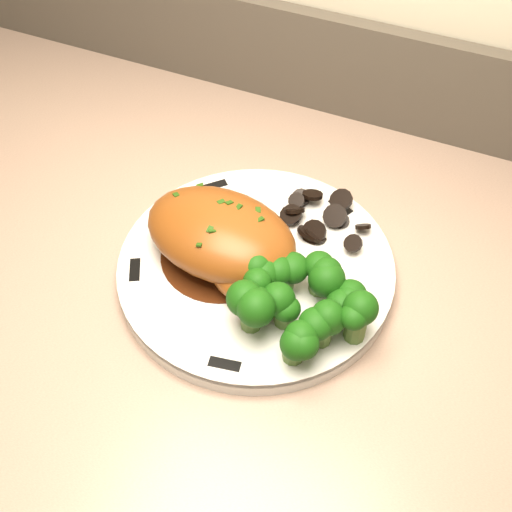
% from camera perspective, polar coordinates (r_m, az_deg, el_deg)
% --- Properties ---
extents(plate, '(0.31, 0.31, 0.02)m').
position_cam_1_polar(plate, '(0.61, -0.00, -1.14)').
color(plate, silver).
rests_on(plate, counter).
extents(rim_accent_0, '(0.03, 0.02, 0.00)m').
position_cam_1_polar(rim_accent_0, '(0.66, 7.52, 4.38)').
color(rim_accent_0, black).
rests_on(rim_accent_0, plate).
extents(rim_accent_1, '(0.03, 0.03, 0.00)m').
position_cam_1_polar(rim_accent_1, '(0.68, -3.73, 6.24)').
color(rim_accent_1, black).
rests_on(rim_accent_1, plate).
extents(rim_accent_2, '(0.02, 0.03, 0.00)m').
position_cam_1_polar(rim_accent_2, '(0.61, -10.72, -1.23)').
color(rim_accent_2, black).
rests_on(rim_accent_2, plate).
extents(rim_accent_3, '(0.03, 0.01, 0.00)m').
position_cam_1_polar(rim_accent_3, '(0.54, -2.81, -9.59)').
color(rim_accent_3, black).
rests_on(rim_accent_3, plate).
extents(rim_accent_4, '(0.01, 0.03, 0.00)m').
position_cam_1_polar(rim_accent_4, '(0.58, 9.74, -5.06)').
color(rim_accent_4, black).
rests_on(rim_accent_4, plate).
extents(gravy_pool, '(0.12, 0.12, 0.00)m').
position_cam_1_polar(gravy_pool, '(0.61, -3.05, 0.12)').
color(gravy_pool, '#3F1B0B').
rests_on(gravy_pool, plate).
extents(chicken_breast, '(0.16, 0.12, 0.06)m').
position_cam_1_polar(chicken_breast, '(0.59, -2.89, 1.50)').
color(chicken_breast, '#934B19').
rests_on(chicken_breast, plate).
extents(mushroom_pile, '(0.09, 0.07, 0.02)m').
position_cam_1_polar(mushroom_pile, '(0.64, 5.53, 3.00)').
color(mushroom_pile, black).
rests_on(mushroom_pile, plate).
extents(broccoli_florets, '(0.12, 0.10, 0.04)m').
position_cam_1_polar(broccoli_florets, '(0.55, 4.07, -4.09)').
color(broccoli_florets, '#4F7130').
rests_on(broccoli_florets, plate).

